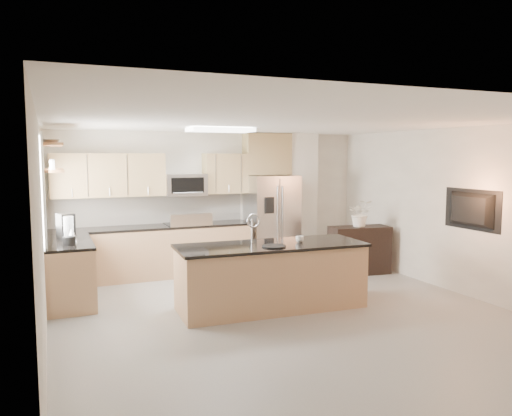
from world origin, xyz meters
name	(u,v)px	position (x,y,z in m)	size (l,w,h in m)	color
floor	(288,317)	(0.00, 0.00, 0.00)	(6.50, 6.50, 0.00)	gray
ceiling	(289,122)	(0.00, 0.00, 2.60)	(6.00, 6.50, 0.02)	white
wall_back	(213,201)	(0.00, 3.25, 1.30)	(6.00, 0.02, 2.60)	beige
wall_front	(490,275)	(0.00, -3.25, 1.30)	(6.00, 0.02, 2.60)	beige
wall_left	(42,235)	(-3.00, 0.00, 1.30)	(0.02, 6.50, 2.60)	beige
wall_right	(462,211)	(3.00, 0.00, 1.30)	(0.02, 6.50, 2.60)	beige
back_counter	(153,251)	(-1.23, 2.93, 0.47)	(3.55, 0.66, 1.44)	tan
left_counter	(69,272)	(-2.67, 1.85, 0.46)	(0.66, 1.50, 0.92)	tan
range	(188,248)	(-0.60, 2.92, 0.47)	(0.76, 0.64, 1.14)	black
upper_cabinets	(146,175)	(-1.30, 3.09, 1.83)	(3.50, 0.33, 0.75)	tan
microwave	(185,185)	(-0.60, 3.04, 1.63)	(0.76, 0.40, 0.40)	silver
refrigerator	(271,221)	(1.06, 2.87, 0.89)	(0.92, 0.78, 1.78)	silver
partition_column	(301,198)	(1.82, 3.10, 1.30)	(0.60, 0.30, 2.60)	white
window	(44,192)	(-2.98, 1.85, 1.65)	(0.04, 1.15, 1.65)	white
shelf_lower	(52,170)	(-2.85, 1.95, 1.95)	(0.30, 1.20, 0.04)	#8C5F38
shelf_upper	(51,145)	(-2.85, 1.95, 2.32)	(0.30, 1.20, 0.04)	#8C5F38
ceiling_fixture	(220,130)	(-0.40, 1.60, 2.56)	(1.00, 0.50, 0.06)	white
island	(271,276)	(-0.05, 0.45, 0.46)	(2.71, 1.09, 1.35)	tan
credenza	(359,250)	(2.32, 1.73, 0.44)	(1.09, 0.46, 0.87)	black
cup	(300,239)	(0.39, 0.42, 0.97)	(0.12, 0.12, 0.09)	white
platter	(274,246)	(-0.10, 0.24, 0.93)	(0.33, 0.33, 0.02)	black
blender	(69,233)	(-2.67, 1.47, 1.10)	(0.18, 0.18, 0.40)	black
kettle	(72,235)	(-2.62, 1.79, 1.02)	(0.18, 0.18, 0.22)	silver
coffee_maker	(66,227)	(-2.70, 2.00, 1.11)	(0.27, 0.30, 0.39)	black
bowl	(51,141)	(-2.85, 2.17, 2.38)	(0.34, 0.34, 0.08)	silver
flower_vase	(361,206)	(2.30, 1.71, 1.24)	(0.67, 0.58, 0.74)	white
television	(468,210)	(2.91, -0.20, 1.35)	(1.08, 0.14, 0.62)	black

